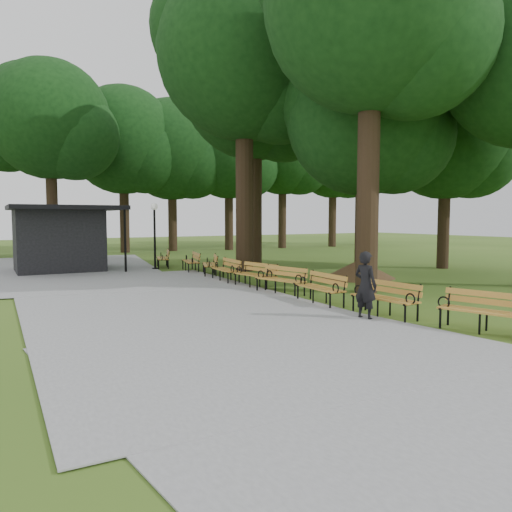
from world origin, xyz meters
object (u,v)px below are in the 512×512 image
lawn_tree_5 (446,135)px  bench_2 (384,299)px  bench_1 (484,312)px  bench_8 (190,262)px  bench_4 (280,280)px  lawn_tree_1 (364,118)px  lamp_post (154,222)px  bench_7 (209,265)px  bench_3 (320,288)px  lawn_tree_0 (371,5)px  lawn_tree_2 (244,54)px  kiosk (59,239)px  bench_9 (163,258)px  person (365,286)px  bench_5 (255,275)px  bench_6 (225,270)px  dirt_mound (359,269)px  lawn_tree_4 (255,88)px

lawn_tree_5 → bench_2: bearing=-147.1°
bench_1 → bench_8: (-0.73, 14.09, 0.00)m
bench_4 → lawn_tree_1: 8.65m
lamp_post → bench_2: lamp_post is taller
lawn_tree_5 → bench_7: bearing=164.2°
lamp_post → bench_3: 11.16m
bench_8 → lamp_post: bearing=-125.2°
bench_1 → lawn_tree_5: lawn_tree_5 is taller
lawn_tree_0 → lawn_tree_2: size_ratio=0.91×
kiosk → lawn_tree_1: size_ratio=0.48×
lamp_post → bench_1: size_ratio=1.62×
bench_2 → bench_9: bearing=179.3°
person → bench_8: size_ratio=0.86×
kiosk → bench_5: size_ratio=2.47×
lawn_tree_1 → bench_3: bearing=-141.5°
person → bench_9: (0.01, 14.16, -0.37)m
lawn_tree_2 → bench_8: bearing=155.5°
lamp_post → lawn_tree_2: bearing=-34.5°
bench_2 → lawn_tree_2: 14.34m
bench_5 → bench_6: 2.05m
kiosk → lawn_tree_1: bearing=-35.6°
person → bench_9: bearing=-10.4°
bench_4 → lawn_tree_5: (11.02, 2.69, 5.85)m
dirt_mound → lawn_tree_0: size_ratio=0.21×
lawn_tree_4 → lawn_tree_5: lawn_tree_4 is taller
dirt_mound → kiosk: bearing=138.9°
dirt_mound → lawn_tree_4: size_ratio=0.20×
dirt_mound → lawn_tree_5: bearing=8.6°
kiosk → bench_6: kiosk is taller
lawn_tree_4 → bench_7: bearing=-140.6°
bench_4 → bench_8: bearing=165.6°
person → lawn_tree_0: lawn_tree_0 is taller
lawn_tree_0 → kiosk: bearing=123.3°
dirt_mound → lawn_tree_1: 6.21m
bench_1 → lamp_post: bearing=170.0°
person → lawn_tree_1: lawn_tree_1 is taller
bench_8 → bench_9: 2.36m
bench_2 → bench_8: same height
bench_1 → bench_2: same height
lamp_post → lawn_tree_1: lawn_tree_1 is taller
bench_6 → bench_7: same height
person → lawn_tree_1: size_ratio=0.17×
bench_4 → bench_9: bearing=168.7°
bench_1 → bench_6: 10.16m
person → bench_7: bearing=-13.8°
bench_9 → lawn_tree_0: 14.24m
bench_5 → person: bearing=-12.8°
lawn_tree_0 → lawn_tree_1: 5.37m
lawn_tree_2 → lawn_tree_5: (8.71, -3.83, -3.35)m
person → bench_3: 2.29m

